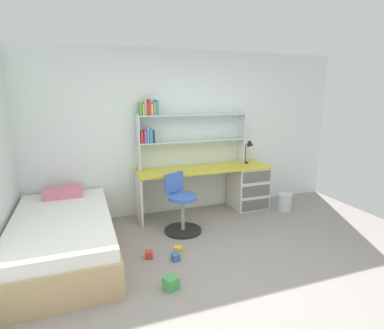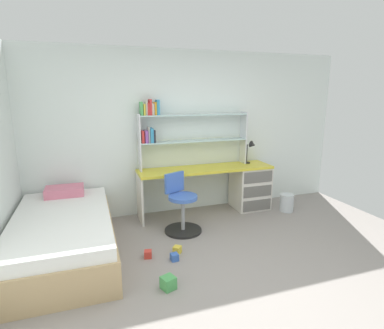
% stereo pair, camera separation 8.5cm
% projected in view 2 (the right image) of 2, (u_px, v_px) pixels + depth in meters
% --- Properties ---
extents(ground_plane, '(5.66, 5.44, 0.02)m').
position_uv_depth(ground_plane, '(243.00, 285.00, 3.15)').
color(ground_plane, gray).
extents(room_shell, '(5.66, 5.44, 2.55)m').
position_uv_depth(room_shell, '(110.00, 148.00, 3.56)').
color(room_shell, silver).
rests_on(room_shell, ground_plane).
extents(desk, '(2.15, 0.53, 0.75)m').
position_uv_depth(desk, '(239.00, 184.00, 5.13)').
color(desk, gold).
rests_on(desk, ground_plane).
extents(bookshelf_hutch, '(1.74, 0.22, 1.06)m').
position_uv_depth(bookshelf_hutch, '(179.00, 128.00, 4.75)').
color(bookshelf_hutch, silver).
rests_on(bookshelf_hutch, desk).
extents(desk_lamp, '(0.20, 0.17, 0.38)m').
position_uv_depth(desk_lamp, '(251.00, 148.00, 5.13)').
color(desk_lamp, black).
rests_on(desk_lamp, desk).
extents(swivel_chair, '(0.52, 0.52, 0.82)m').
position_uv_depth(swivel_chair, '(182.00, 209.00, 4.31)').
color(swivel_chair, black).
rests_on(swivel_chair, ground_plane).
extents(bed_platform, '(1.13, 2.05, 0.64)m').
position_uv_depth(bed_platform, '(63.00, 236.00, 3.64)').
color(bed_platform, tan).
rests_on(bed_platform, ground_plane).
extents(waste_bin, '(0.22, 0.22, 0.28)m').
position_uv_depth(waste_bin, '(287.00, 203.00, 5.08)').
color(waste_bin, silver).
rests_on(waste_bin, ground_plane).
extents(toy_block_red_0, '(0.10, 0.10, 0.09)m').
position_uv_depth(toy_block_red_0, '(148.00, 254.00, 3.65)').
color(toy_block_red_0, red).
rests_on(toy_block_red_0, ground_plane).
extents(toy_block_green_1, '(0.16, 0.16, 0.13)m').
position_uv_depth(toy_block_green_1, '(168.00, 283.00, 3.06)').
color(toy_block_green_1, '#479E51').
rests_on(toy_block_green_1, ground_plane).
extents(toy_block_blue_2, '(0.09, 0.09, 0.08)m').
position_uv_depth(toy_block_blue_2, '(174.00, 257.00, 3.59)').
color(toy_block_blue_2, '#3860B7').
rests_on(toy_block_blue_2, ground_plane).
extents(toy_block_yellow_3, '(0.12, 0.12, 0.09)m').
position_uv_depth(toy_block_yellow_3, '(177.00, 250.00, 3.75)').
color(toy_block_yellow_3, gold).
rests_on(toy_block_yellow_3, ground_plane).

